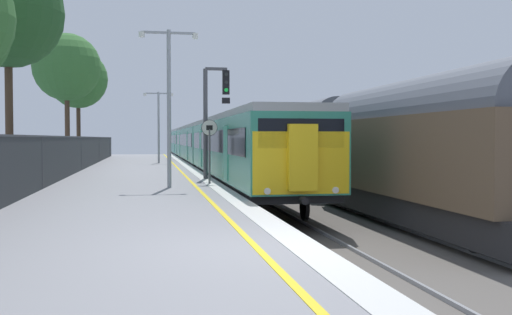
{
  "coord_description": "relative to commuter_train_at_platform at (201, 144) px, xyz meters",
  "views": [
    {
      "loc": [
        -1.98,
        -8.97,
        1.69
      ],
      "look_at": [
        1.34,
        9.42,
        1.08
      ],
      "focal_mm": 41.99,
      "sensor_mm": 36.0,
      "label": 1
    }
  ],
  "objects": [
    {
      "name": "platform_lamp_mid",
      "position": [
        -3.37,
        -26.15,
        1.92
      ],
      "size": [
        2.0,
        0.2,
        5.36
      ],
      "color": "#93999E",
      "rests_on": "ground"
    },
    {
      "name": "background_tree_back",
      "position": [
        -9.75,
        -2.91,
        5.27
      ],
      "size": [
        4.73,
        4.73,
        9.04
      ],
      "color": "#473323",
      "rests_on": "ground"
    },
    {
      "name": "commuter_train_at_platform",
      "position": [
        0.0,
        0.0,
        0.0
      ],
      "size": [
        2.83,
        62.7,
        3.81
      ],
      "color": "#2D846B",
      "rests_on": "ground"
    },
    {
      "name": "freight_train_adjacent_track",
      "position": [
        4.0,
        -16.08,
        0.15
      ],
      "size": [
        2.6,
        40.44,
        4.43
      ],
      "color": "#232326",
      "rests_on": "ground"
    },
    {
      "name": "background_tree_right",
      "position": [
        -9.4,
        1.57,
        4.84
      ],
      "size": [
        4.53,
        4.53,
        8.55
      ],
      "color": "#473323",
      "rests_on": "ground"
    },
    {
      "name": "platform_lamp_far",
      "position": [
        -3.37,
        -5.67,
        1.63
      ],
      "size": [
        2.0,
        0.2,
        4.82
      ],
      "color": "#93999E",
      "rests_on": "ground"
    },
    {
      "name": "speed_limit_sign",
      "position": [
        -1.85,
        -24.7,
        0.26
      ],
      "size": [
        0.59,
        0.08,
        2.37
      ],
      "color": "#59595B",
      "rests_on": "ground"
    },
    {
      "name": "signal_gantry",
      "position": [
        -1.46,
        -22.11,
        1.62
      ],
      "size": [
        1.1,
        0.24,
        4.6
      ],
      "color": "#47474C",
      "rests_on": "ground"
    },
    {
      "name": "ground",
      "position": [
        0.54,
        -37.77,
        -1.88
      ],
      "size": [
        17.4,
        110.0,
        1.21
      ],
      "color": "gray"
    },
    {
      "name": "background_tree_centre",
      "position": [
        -9.45,
        -22.47,
        5.04
      ],
      "size": [
        4.19,
        4.19,
        8.56
      ],
      "color": "#473323",
      "rests_on": "ground"
    }
  ]
}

